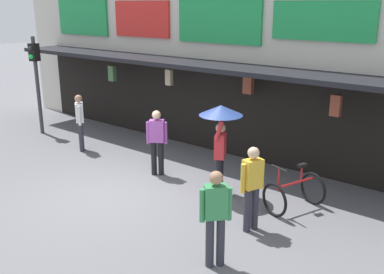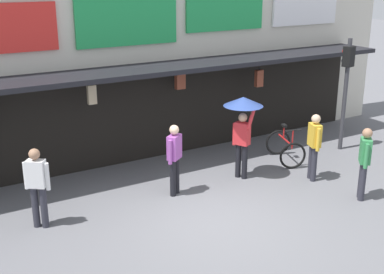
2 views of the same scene
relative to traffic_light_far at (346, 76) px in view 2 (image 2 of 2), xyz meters
The scene contains 9 objects.
ground_plane 6.28m from the traffic_light_far, 162.17° to the right, with size 80.00×80.00×0.00m, color slate.
shopfront 6.52m from the traffic_light_far, 153.85° to the left, with size 18.00×2.60×8.00m.
traffic_light_far is the anchor object (origin of this frame).
bicycle_parked 2.70m from the traffic_light_far, behind, with size 1.07×1.33×1.05m.
pedestrian_with_umbrella 3.80m from the traffic_light_far, behind, with size 0.96×0.96×2.08m.
pedestrian_in_black 3.64m from the traffic_light_far, 128.55° to the right, with size 0.40×0.42×1.68m.
pedestrian_in_purple 5.80m from the traffic_light_far, behind, with size 0.45×0.39×1.68m.
pedestrian_in_yellow 2.90m from the traffic_light_far, 150.99° to the right, with size 0.33×0.50×1.68m.
pedestrian_in_blue 8.85m from the traffic_light_far, behind, with size 0.44×0.39×1.68m.
Camera 2 is at (-5.21, -8.00, 4.95)m, focal length 47.42 mm.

